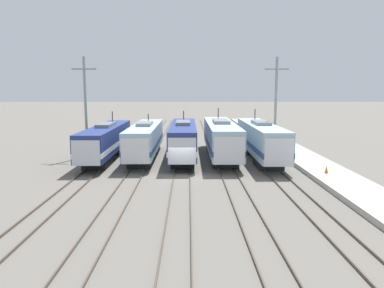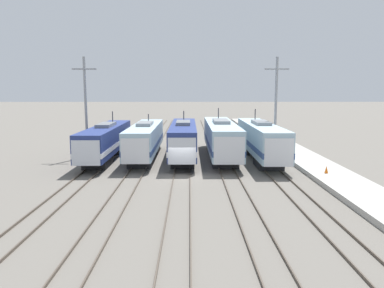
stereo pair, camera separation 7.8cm
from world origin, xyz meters
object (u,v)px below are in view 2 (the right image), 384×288
object	(u,v)px
locomotive_center_left	(145,140)
traffic_cone	(326,170)
locomotive_center	(183,140)
locomotive_center_right	(221,139)
catenary_tower_right	(276,105)
catenary_tower_left	(86,105)
locomotive_far_right	(261,140)
locomotive_far_left	(105,141)

from	to	relation	value
locomotive_center_left	traffic_cone	bearing A→B (deg)	-28.65
locomotive_center	locomotive_center_right	bearing A→B (deg)	6.66
locomotive_center	catenary_tower_right	size ratio (longest dim) A/B	1.49
locomotive_center_left	catenary_tower_left	distance (m)	7.83
locomotive_far_right	traffic_cone	size ratio (longest dim) A/B	26.85
locomotive_far_right	catenary_tower_right	bearing A→B (deg)	48.09
locomotive_center_right	locomotive_far_right	bearing A→B (deg)	-17.26
locomotive_center_left	catenary_tower_left	bearing A→B (deg)	168.58
catenary_tower_right	locomotive_far_right	bearing A→B (deg)	-131.91
locomotive_far_left	catenary_tower_left	distance (m)	4.95
locomotive_center	catenary_tower_left	bearing A→B (deg)	173.01
locomotive_far_left	locomotive_far_right	world-z (taller)	locomotive_far_right
catenary_tower_right	traffic_cone	xyz separation A→B (m)	(2.15, -10.53, -5.14)
locomotive_center_right	locomotive_far_left	bearing A→B (deg)	-175.26
catenary_tower_left	catenary_tower_right	distance (m)	21.36
locomotive_center	traffic_cone	distance (m)	15.61
locomotive_center_left	traffic_cone	world-z (taller)	locomotive_center_left
locomotive_far_left	traffic_cone	world-z (taller)	locomotive_far_left
locomotive_center_left	locomotive_center	distance (m)	4.23
locomotive_center_left	catenary_tower_right	distance (m)	15.18
locomotive_center	traffic_cone	bearing A→B (deg)	-36.19
locomotive_center_left	catenary_tower_right	world-z (taller)	catenary_tower_right
catenary_tower_right	traffic_cone	world-z (taller)	catenary_tower_right
catenary_tower_left	locomotive_far_left	bearing A→B (deg)	-37.41
locomotive_far_left	locomotive_center_right	bearing A→B (deg)	4.74
locomotive_far_right	traffic_cone	world-z (taller)	locomotive_far_right
locomotive_far_left	locomotive_center_right	xyz separation A→B (m)	(12.70, 1.05, 0.14)
locomotive_center	locomotive_center_right	world-z (taller)	locomotive_center_right
locomotive_center	catenary_tower_left	size ratio (longest dim) A/B	1.49
locomotive_far_left	locomotive_far_right	distance (m)	16.93
locomotive_far_left	catenary_tower_left	size ratio (longest dim) A/B	1.50
catenary_tower_right	catenary_tower_left	bearing A→B (deg)	180.00
traffic_cone	locomotive_center_left	bearing A→B (deg)	151.35
traffic_cone	locomotive_far_left	bearing A→B (deg)	157.69
locomotive_center	locomotive_far_left	bearing A→B (deg)	-176.23
locomotive_center_left	locomotive_center_right	bearing A→B (deg)	3.43
locomotive_far_left	locomotive_center	distance (m)	8.48
locomotive_center_right	traffic_cone	world-z (taller)	locomotive_center_right
locomotive_center_left	locomotive_far_left	bearing A→B (deg)	-172.66
locomotive_far_right	locomotive_far_left	bearing A→B (deg)	179.11
locomotive_far_left	catenary_tower_left	world-z (taller)	catenary_tower_left
locomotive_far_left	locomotive_center_left	world-z (taller)	locomotive_far_left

